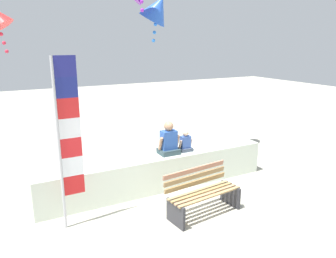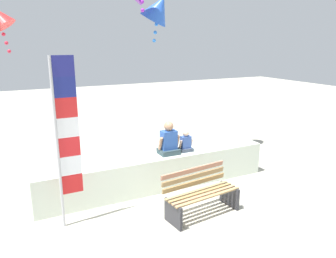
# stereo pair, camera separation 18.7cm
# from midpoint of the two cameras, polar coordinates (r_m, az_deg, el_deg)

# --- Properties ---
(ground_plane) EXTENTS (40.00, 40.00, 0.00)m
(ground_plane) POSITION_cam_midpoint_polar(r_m,az_deg,el_deg) (6.82, 1.65, -13.71)
(ground_plane) COLOR #ABA898
(seawall_ledge) EXTENTS (5.43, 0.59, 0.79)m
(seawall_ledge) POSITION_cam_midpoint_polar(r_m,az_deg,el_deg) (7.52, -2.42, -7.57)
(seawall_ledge) COLOR silver
(seawall_ledge) RESTS_ON ground
(park_bench) EXTENTS (1.56, 0.77, 0.88)m
(park_bench) POSITION_cam_midpoint_polar(r_m,az_deg,el_deg) (6.52, 5.15, -11.16)
(park_bench) COLOR #A78454
(park_bench) RESTS_ON ground
(person_adult) EXTENTS (0.50, 0.37, 0.77)m
(person_adult) POSITION_cam_midpoint_polar(r_m,az_deg,el_deg) (7.42, -0.60, -2.19)
(person_adult) COLOR #2B3E45
(person_adult) RESTS_ON seawall_ledge
(person_child) EXTENTS (0.33, 0.25, 0.51)m
(person_child) POSITION_cam_midpoint_polar(r_m,az_deg,el_deg) (7.65, 2.35, -2.44)
(person_child) COLOR #374153
(person_child) RESTS_ON seawall_ledge
(flag_banner) EXTENTS (0.41, 0.05, 3.07)m
(flag_banner) POSITION_cam_midpoint_polar(r_m,az_deg,el_deg) (5.86, -18.24, -1.01)
(flag_banner) COLOR #B7B7BC
(flag_banner) RESTS_ON ground
(kite_blue) EXTENTS (1.09, 1.06, 1.17)m
(kite_blue) POSITION_cam_midpoint_polar(r_m,az_deg,el_deg) (8.06, -2.59, 20.25)
(kite_blue) COLOR blue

